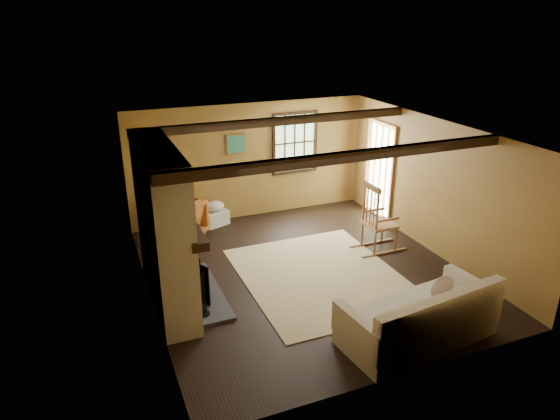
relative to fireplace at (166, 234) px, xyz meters
name	(u,v)px	position (x,y,z in m)	size (l,w,h in m)	color
ground	(304,273)	(2.23, 0.00, -1.10)	(5.50, 5.50, 0.00)	black
room_envelope	(312,174)	(2.45, 0.26, 0.53)	(5.02, 5.52, 2.44)	olive
fireplace	(166,234)	(0.00, 0.00, 0.00)	(1.02, 2.30, 2.40)	#974B3A
rug	(320,276)	(2.43, -0.20, -1.10)	(2.50, 3.00, 0.01)	tan
rocking_chair	(378,222)	(3.82, 0.31, -0.56)	(0.93, 0.53, 1.29)	tan
sofa	(421,321)	(2.87, -2.25, -0.80)	(2.20, 1.17, 0.85)	silver
firewood_pile	(164,227)	(0.34, 2.58, -1.00)	(0.59, 0.11, 0.21)	brown
laundry_basket	(215,218)	(1.37, 2.55, -0.95)	(0.50, 0.38, 0.30)	silver
basket_pillow	(214,206)	(1.37, 2.55, -0.70)	(0.41, 0.33, 0.20)	silver
armchair	(178,219)	(0.57, 2.18, -0.72)	(0.82, 0.84, 0.76)	#BF6026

